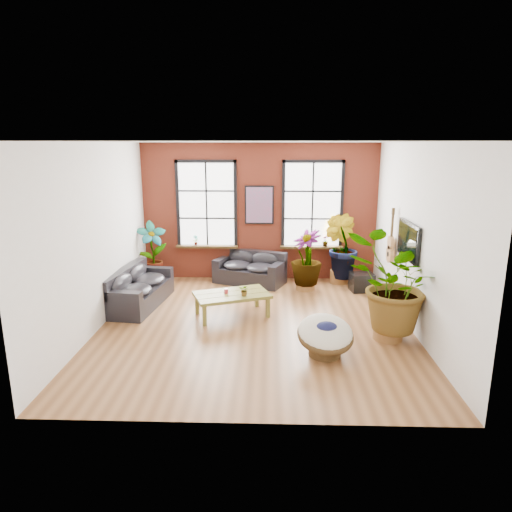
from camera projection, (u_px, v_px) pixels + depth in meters
The scene contains 19 objects.
room at pixel (255, 236), 8.69m from camera, with size 6.04×6.54×3.54m.
sofa_back at pixel (250, 269), 11.63m from camera, with size 1.92×1.43×0.79m.
sofa_left at pixel (137, 289), 10.00m from camera, with size 1.11×2.16×0.82m.
coffee_table at pixel (232, 296), 9.37m from camera, with size 1.70×1.34×0.58m.
papasan_chair at pixel (325, 335), 7.61m from camera, with size 1.07×1.09×0.71m.
poster at pixel (259, 205), 11.59m from camera, with size 0.74×0.06×0.98m.
tv_wall_unit at pixel (403, 243), 9.09m from camera, with size 0.13×1.86×1.20m.
media_box at pixel (362, 282), 10.99m from camera, with size 0.59×0.51×0.44m.
pot_back_left at pixel (153, 276), 11.61m from camera, with size 0.65×0.65×0.38m.
pot_back_right at pixel (339, 276), 11.65m from camera, with size 0.58×0.58×0.33m.
pot_right_wall at pixel (388, 329), 8.29m from camera, with size 0.55×0.55×0.39m.
pot_mid at pixel (305, 283), 11.10m from camera, with size 0.60×0.60×0.33m.
floor_plant_back_left at pixel (152, 250), 11.42m from camera, with size 0.76×0.52×1.45m, color #12451A.
floor_plant_back_right at pixel (341, 246), 11.47m from camera, with size 0.89×0.71×1.61m, color #12451A.
floor_plant_right_wall at pixel (393, 285), 8.05m from camera, with size 1.59×1.38×1.77m, color #12451A.
floor_plant_mid at pixel (306, 257), 10.95m from camera, with size 0.75×0.75×1.34m, color #12451A.
table_plant at pixel (245, 290), 9.19m from camera, with size 0.21×0.18×0.23m, color #12451A.
sill_plant_left at pixel (196, 240), 11.81m from camera, with size 0.14×0.10×0.27m, color #12451A.
sill_plant_right at pixel (325, 241), 11.71m from camera, with size 0.15×0.15×0.27m, color #12451A.
Camera 1 is at (0.29, -8.38, 3.47)m, focal length 32.00 mm.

